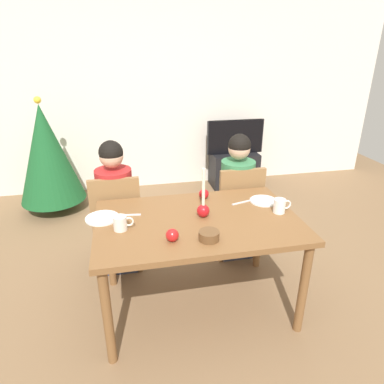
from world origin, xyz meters
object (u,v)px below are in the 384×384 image
Objects in this scene: plate_left at (102,218)px; plate_right at (263,201)px; chair_left at (117,217)px; apple_by_left_plate at (204,194)px; christmas_tree at (47,154)px; person_right_child at (236,199)px; tv at (235,137)px; apple_near_candle at (172,235)px; bowl_walnuts at (209,236)px; chair_right at (237,206)px; candle_centerpiece at (203,207)px; dining_table at (198,230)px; mug_left at (121,223)px; mug_right at (280,206)px; person_left_child at (117,210)px; tv_stand at (234,169)px.

plate_left is 1.21m from plate_right.
chair_left reaches higher than apple_by_left_plate.
person_right_child is at bearing -36.30° from christmas_tree.
tv reaches higher than apple_near_candle.
plate_left is 0.58m from apple_near_candle.
bowl_walnuts is at bearing -57.03° from chair_left.
candle_centerpiece is (-0.46, -0.58, 0.31)m from chair_right.
candle_centerpiece reaches higher than apple_near_candle.
person_right_child is (0.51, 0.64, -0.10)m from dining_table.
tv is 2.48m from candle_centerpiece.
apple_by_left_plate is (0.64, 0.37, -0.01)m from mug_left.
apple_near_candle is (0.43, -0.38, 0.03)m from plate_left.
mug_right reaches higher than plate_left.
mug_right is at bearing -46.10° from christmas_tree.
person_right_child is at bearing 23.44° from plate_left.
mug_right reaches higher than plate_right.
christmas_tree is at bearing 120.64° from bowl_walnuts.
dining_table is 10.86× the size of bowl_walnuts.
person_left_child reaches higher than dining_table.
chair_right is at bearing 98.39° from mug_right.
person_left_child is at bearing 80.65° from plate_left.
tv reaches higher than plate_right.
chair_right is at bearing 51.36° from candle_centerpiece.
candle_centerpiece is at bearing 35.34° from dining_table.
christmas_tree is at bearing 116.63° from apple_near_candle.
person_left_child is at bearing -60.32° from christmas_tree.
tv_stand is (0.54, 1.66, -0.33)m from person_right_child.
dining_table reaches higher than tv_stand.
tv_stand is at bearing 45.92° from person_left_child.
mug_left is at bearing -146.54° from person_right_child.
candle_centerpiece is at bearing 46.71° from apple_near_candle.
plate_right is (1.12, -0.43, 0.24)m from chair_left.
apple_by_left_plate is (0.69, -0.28, 0.28)m from chair_left.
chair_left is 6.76× the size of mug_left.
chair_right is 0.66× the size of christmas_tree.
chair_left reaches higher than dining_table.
apple_by_left_plate is (0.34, 0.57, -0.00)m from apple_near_candle.
person_left_child is 1.36m from mug_right.
plate_left is (-1.69, -2.16, 0.52)m from tv_stand.
plate_right is (0.56, 0.18, 0.09)m from dining_table.
person_left_child is at bearing 155.63° from apple_by_left_plate.
christmas_tree is at bearing 110.39° from plate_left.
dining_table is 6.10× the size of plate_left.
mug_right is 0.64m from bowl_walnuts.
chair_right is 2.31m from christmas_tree.
plate_right is 0.88m from apple_near_candle.
plate_left reaches higher than tv_stand.
tv is 2.82m from mug_left.
chair_left is at bearing -133.52° from tv.
person_left_child is 0.98m from apple_near_candle.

